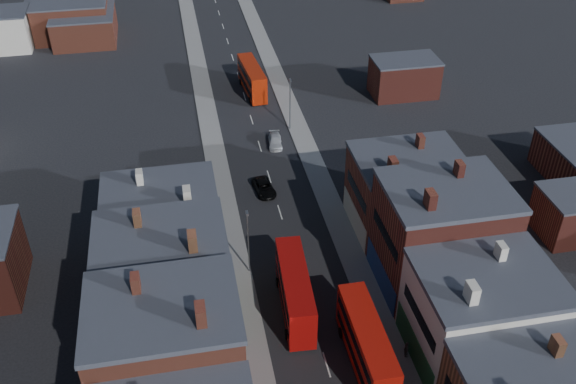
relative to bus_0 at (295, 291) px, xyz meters
name	(u,v)px	position (x,y,z in m)	size (l,w,h in m)	color
pavement_west	(219,173)	(-5.00, 26.55, -2.61)	(3.00, 200.00, 0.12)	gray
pavement_east	(313,163)	(8.00, 26.55, -2.61)	(3.00, 200.00, 0.12)	gray
lamp_post_2	(248,238)	(-3.70, 6.55, 2.03)	(0.25, 0.70, 8.12)	slate
lamp_post_3	(290,101)	(6.70, 36.55, 2.03)	(0.25, 0.70, 8.12)	slate
bus_0	(295,291)	(0.00, 0.00, 0.00)	(3.45, 11.62, 4.96)	#A40B09
bus_1	(367,344)	(5.00, -8.04, 0.00)	(2.92, 11.46, 4.95)	red
bus_2	(252,78)	(3.00, 49.77, -0.13)	(3.42, 11.09, 4.72)	#9A1C06
car_2	(264,187)	(0.30, 21.25, -2.00)	(2.25, 4.89, 1.36)	black
car_3	(275,141)	(3.73, 32.45, -2.02)	(1.83, 4.50, 1.31)	silver
ped_3	(406,349)	(9.00, -7.94, -1.65)	(1.06, 0.48, 1.81)	#5F5751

